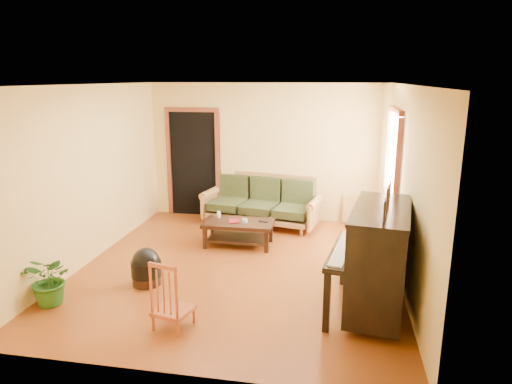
% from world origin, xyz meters
% --- Properties ---
extents(floor, '(5.00, 5.00, 0.00)m').
position_xyz_m(floor, '(0.00, 0.00, 0.00)').
color(floor, '#652B0D').
rests_on(floor, ground).
extents(doorway, '(1.08, 0.16, 2.05)m').
position_xyz_m(doorway, '(-1.45, 2.48, 1.02)').
color(doorway, black).
rests_on(doorway, floor).
extents(window, '(0.12, 1.36, 1.46)m').
position_xyz_m(window, '(2.21, 1.30, 1.50)').
color(window, white).
rests_on(window, right_wall).
extents(sofa, '(2.27, 1.29, 0.92)m').
position_xyz_m(sofa, '(-0.03, 2.03, 0.46)').
color(sofa, olive).
rests_on(sofa, floor).
extents(coffee_table, '(1.13, 0.62, 0.41)m').
position_xyz_m(coffee_table, '(-0.20, 0.91, 0.21)').
color(coffee_table, black).
rests_on(coffee_table, floor).
extents(armchair, '(0.86, 0.90, 0.81)m').
position_xyz_m(armchair, '(1.80, -0.03, 0.41)').
color(armchair, olive).
rests_on(armchair, floor).
extents(piano, '(1.06, 1.56, 1.28)m').
position_xyz_m(piano, '(1.86, -0.96, 0.64)').
color(piano, black).
rests_on(piano, floor).
extents(footstool, '(0.42, 0.42, 0.38)m').
position_xyz_m(footstool, '(-1.10, -0.74, 0.19)').
color(footstool, black).
rests_on(footstool, floor).
extents(red_chair, '(0.46, 0.48, 0.80)m').
position_xyz_m(red_chair, '(-0.36, -1.70, 0.40)').
color(red_chair, '#933B1A').
rests_on(red_chair, floor).
extents(leaning_frame, '(0.43, 0.12, 0.56)m').
position_xyz_m(leaning_frame, '(1.70, 2.41, 0.28)').
color(leaning_frame, '#C68C42').
rests_on(leaning_frame, floor).
extents(ceramic_crock, '(0.24, 0.24, 0.25)m').
position_xyz_m(ceramic_crock, '(2.01, 2.32, 0.12)').
color(ceramic_crock, '#314A95').
rests_on(ceramic_crock, floor).
extents(potted_plant, '(0.65, 0.58, 0.65)m').
position_xyz_m(potted_plant, '(-2.00, -1.47, 0.32)').
color(potted_plant, '#225518').
rests_on(potted_plant, floor).
extents(book, '(0.21, 0.25, 0.02)m').
position_xyz_m(book, '(-0.34, 0.85, 0.42)').
color(book, maroon).
rests_on(book, coffee_table).
extents(candle, '(0.06, 0.06, 0.11)m').
position_xyz_m(candle, '(-0.57, 1.06, 0.46)').
color(candle, silver).
rests_on(candle, coffee_table).
extents(glass_jar, '(0.11, 0.11, 0.06)m').
position_xyz_m(glass_jar, '(-0.08, 0.86, 0.44)').
color(glass_jar, silver).
rests_on(glass_jar, coffee_table).
extents(remote, '(0.16, 0.08, 0.02)m').
position_xyz_m(remote, '(0.21, 0.94, 0.42)').
color(remote, black).
rests_on(remote, coffee_table).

